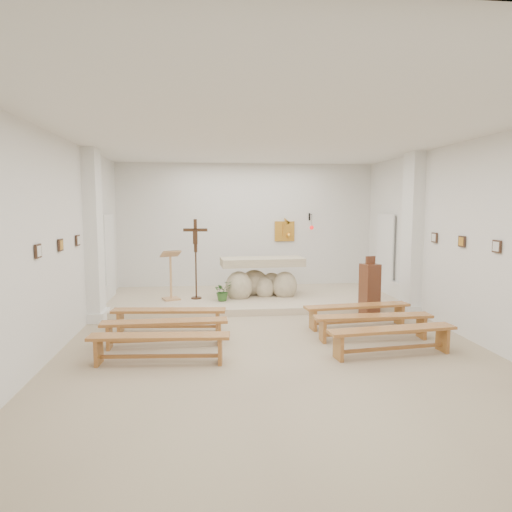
{
  "coord_description": "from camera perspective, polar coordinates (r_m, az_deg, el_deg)",
  "views": [
    {
      "loc": [
        -1.07,
        -7.53,
        2.37
      ],
      "look_at": [
        -0.1,
        1.6,
        1.34
      ],
      "focal_mm": 32.0,
      "sensor_mm": 36.0,
      "label": 1
    }
  ],
  "objects": [
    {
      "name": "station_frame_left_rear",
      "position": [
        9.07,
        -21.39,
        1.84
      ],
      "size": [
        0.03,
        0.2,
        0.2
      ],
      "primitive_type": "cube",
      "color": "#3A2519",
      "rests_on": "wall_left"
    },
    {
      "name": "station_frame_right_mid",
      "position": [
        8.98,
        24.33,
        1.67
      ],
      "size": [
        0.03,
        0.2,
        0.2
      ],
      "primitive_type": "cube",
      "color": "#3A2519",
      "rests_on": "wall_right"
    },
    {
      "name": "station_frame_left_front",
      "position": [
        7.17,
        -25.58,
        0.56
      ],
      "size": [
        0.03,
        0.2,
        0.2
      ],
      "primitive_type": "cube",
      "color": "#3A2519",
      "rests_on": "wall_left"
    },
    {
      "name": "bench_left_second",
      "position": [
        7.89,
        -11.34,
        -8.7
      ],
      "size": [
        2.11,
        0.38,
        0.44
      ],
      "rotation": [
        0.0,
        0.0,
        0.02
      ],
      "color": "#A77030",
      "rests_on": "ground"
    },
    {
      "name": "lectern",
      "position": [
        10.87,
        -10.59,
        -2.32
      ],
      "size": [
        0.52,
        0.48,
        1.21
      ],
      "rotation": [
        0.0,
        0.0,
        0.37
      ],
      "color": "tan",
      "rests_on": "sanctuary_platform"
    },
    {
      "name": "radiator_left",
      "position": [
        10.7,
        -18.75,
        -5.28
      ],
      "size": [
        0.1,
        0.85,
        0.52
      ],
      "primitive_type": "cube",
      "color": "silver",
      "rests_on": "ground"
    },
    {
      "name": "wall_back",
      "position": [
        12.58,
        -1.16,
        3.55
      ],
      "size": [
        7.0,
        0.02,
        3.5
      ],
      "primitive_type": "cube",
      "color": "silver",
      "rests_on": "ground"
    },
    {
      "name": "pilaster_left",
      "position": [
        9.82,
        -19.6,
        2.39
      ],
      "size": [
        0.26,
        0.55,
        3.5
      ],
      "primitive_type": "cube",
      "color": "white",
      "rests_on": "ground"
    },
    {
      "name": "ground",
      "position": [
        7.96,
        1.98,
        -10.94
      ],
      "size": [
        7.0,
        10.0,
        0.0
      ],
      "primitive_type": "cube",
      "color": "tan",
      "rests_on": "ground"
    },
    {
      "name": "wall_left",
      "position": [
        7.93,
        -23.81,
        1.36
      ],
      "size": [
        0.02,
        10.0,
        3.5
      ],
      "primitive_type": "cube",
      "color": "silver",
      "rests_on": "ground"
    },
    {
      "name": "bench_left_front",
      "position": [
        8.71,
        -10.83,
        -7.26
      ],
      "size": [
        2.12,
        0.53,
        0.44
      ],
      "rotation": [
        0.0,
        0.0,
        -0.09
      ],
      "color": "#A77030",
      "rests_on": "ground"
    },
    {
      "name": "sanctuary_platform",
      "position": [
        11.31,
        -0.5,
        -5.33
      ],
      "size": [
        6.98,
        3.0,
        0.15
      ],
      "primitive_type": "cube",
      "color": "#C5B098",
      "rests_on": "ground"
    },
    {
      "name": "potted_plant",
      "position": [
        10.67,
        -4.19,
        -4.38
      ],
      "size": [
        0.55,
        0.53,
        0.47
      ],
      "primitive_type": "imported",
      "rotation": [
        0.0,
        0.0,
        0.56
      ],
      "color": "#305B24",
      "rests_on": "sanctuary_platform"
    },
    {
      "name": "donation_pedestal",
      "position": [
        10.21,
        14.02,
        -4.01
      ],
      "size": [
        0.42,
        0.42,
        1.28
      ],
      "rotation": [
        0.0,
        0.0,
        0.26
      ],
      "color": "#592E19",
      "rests_on": "ground"
    },
    {
      "name": "crucifix_stand",
      "position": [
        10.85,
        -7.55,
        0.37
      ],
      "size": [
        0.57,
        0.25,
        1.89
      ],
      "rotation": [
        0.0,
        0.0,
        -0.17
      ],
      "color": "#3A2312",
      "rests_on": "sanctuary_platform"
    },
    {
      "name": "bench_right_second",
      "position": [
        8.37,
        14.4,
        -7.91
      ],
      "size": [
        2.1,
        0.36,
        0.44
      ],
      "rotation": [
        0.0,
        0.0,
        0.01
      ],
      "color": "#A77030",
      "rests_on": "ground"
    },
    {
      "name": "station_frame_left_mid",
      "position": [
        8.12,
        -23.24,
        1.27
      ],
      "size": [
        0.03,
        0.2,
        0.2
      ],
      "primitive_type": "cube",
      "color": "#3A2519",
      "rests_on": "wall_left"
    },
    {
      "name": "pilaster_right",
      "position": [
        10.53,
        18.93,
        2.66
      ],
      "size": [
        0.26,
        0.55,
        3.5
      ],
      "primitive_type": "cube",
      "color": "white",
      "rests_on": "ground"
    },
    {
      "name": "station_frame_right_front",
      "position": [
        8.14,
        27.88,
        1.06
      ],
      "size": [
        0.03,
        0.2,
        0.2
      ],
      "primitive_type": "cube",
      "color": "#3A2519",
      "rests_on": "wall_right"
    },
    {
      "name": "ceiling",
      "position": [
        7.68,
        2.09,
        14.76
      ],
      "size": [
        7.0,
        10.0,
        0.02
      ],
      "primitive_type": "cube",
      "color": "silver",
      "rests_on": "wall_back"
    },
    {
      "name": "station_frame_right_rear",
      "position": [
        9.86,
        21.41,
        2.16
      ],
      "size": [
        0.03,
        0.2,
        0.2
      ],
      "primitive_type": "cube",
      "color": "#3A2519",
      "rests_on": "wall_right"
    },
    {
      "name": "bench_right_third",
      "position": [
        7.61,
        16.65,
        -9.42
      ],
      "size": [
        2.12,
        0.58,
        0.44
      ],
      "rotation": [
        0.0,
        0.0,
        0.12
      ],
      "color": "#A77030",
      "rests_on": "ground"
    },
    {
      "name": "radiator_right",
      "position": [
        11.37,
        17.45,
        -4.56
      ],
      "size": [
        0.1,
        0.85,
        0.52
      ],
      "primitive_type": "cube",
      "color": "silver",
      "rests_on": "ground"
    },
    {
      "name": "gold_wall_relief",
      "position": [
        12.68,
        3.59,
        3.11
      ],
      "size": [
        0.55,
        0.04,
        0.55
      ],
      "primitive_type": "cube",
      "color": "gold",
      "rests_on": "wall_back"
    },
    {
      "name": "altar",
      "position": [
        11.19,
        0.65,
        -3.0
      ],
      "size": [
        2.05,
        0.95,
        1.03
      ],
      "rotation": [
        0.0,
        0.0,
        0.06
      ],
      "color": "beige",
      "rests_on": "sanctuary_platform"
    },
    {
      "name": "bench_right_front",
      "position": [
        9.14,
        12.54,
        -6.65
      ],
      "size": [
        2.12,
        0.57,
        0.44
      ],
      "rotation": [
        0.0,
        0.0,
        0.11
      ],
      "color": "#A77030",
      "rests_on": "ground"
    },
    {
      "name": "sanctuary_lamp",
      "position": [
        12.57,
        6.94,
        3.77
      ],
      "size": [
        0.11,
        0.36,
        0.44
      ],
      "color": "black",
      "rests_on": "wall_back"
    },
    {
      "name": "wall_right",
      "position": [
        8.82,
        25.11,
        1.75
      ],
      "size": [
        0.02,
        10.0,
        3.5
      ],
      "primitive_type": "cube",
      "color": "silver",
      "rests_on": "ground"
    },
    {
      "name": "bench_left_third",
      "position": [
        7.08,
        -11.97,
        -10.48
      ],
      "size": [
        2.12,
        0.48,
        0.44
      ],
      "rotation": [
        0.0,
        0.0,
        -0.07
      ],
      "color": "#A77030",
      "rests_on": "ground"
    }
  ]
}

